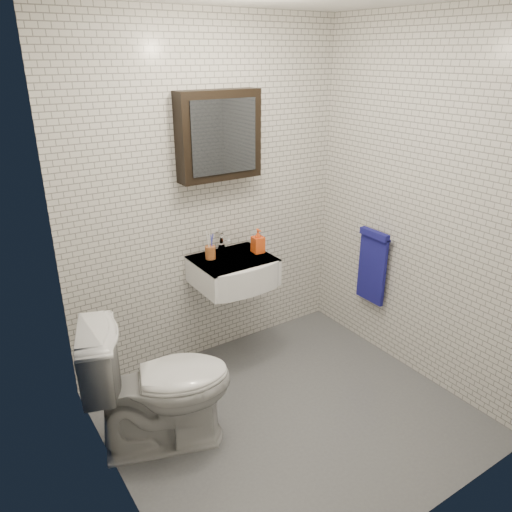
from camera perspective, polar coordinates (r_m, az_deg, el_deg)
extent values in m
cube|color=#51545A|center=(3.46, 3.77, -17.68)|extent=(2.20, 2.00, 0.01)
cube|color=silver|center=(3.63, -5.32, 6.58)|extent=(2.20, 0.02, 2.50)
cube|color=silver|center=(2.20, 20.55, -5.66)|extent=(2.20, 0.02, 2.50)
cube|color=silver|center=(2.37, -17.22, -3.16)|extent=(0.02, 2.00, 2.50)
cube|color=silver|center=(3.58, 18.54, 5.28)|extent=(0.02, 2.00, 2.50)
cube|color=white|center=(3.64, -2.66, -1.69)|extent=(0.55, 0.45, 0.20)
cylinder|color=silver|center=(3.62, -2.85, -0.31)|extent=(0.31, 0.31, 0.02)
cylinder|color=silver|center=(3.62, -2.85, -0.19)|extent=(0.04, 0.04, 0.01)
cube|color=white|center=(3.60, -2.69, -0.31)|extent=(0.55, 0.45, 0.01)
cylinder|color=silver|center=(3.72, -4.00, 1.01)|extent=(0.06, 0.06, 0.06)
cylinder|color=silver|center=(3.70, -4.03, 1.87)|extent=(0.03, 0.03, 0.08)
cylinder|color=silver|center=(3.64, -3.57, 2.04)|extent=(0.02, 0.12, 0.02)
cube|color=silver|center=(3.71, -4.28, 2.80)|extent=(0.02, 0.09, 0.01)
cube|color=black|center=(3.50, -4.29, 13.56)|extent=(0.60, 0.14, 0.60)
cube|color=#3F444C|center=(3.44, -3.64, 13.41)|extent=(0.49, 0.01, 0.49)
cylinder|color=silver|center=(3.86, 13.62, 2.30)|extent=(0.02, 0.30, 0.02)
cylinder|color=silver|center=(3.95, 12.48, 2.89)|extent=(0.04, 0.02, 0.02)
cylinder|color=silver|center=(3.79, 15.23, 1.78)|extent=(0.04, 0.02, 0.02)
cube|color=navy|center=(3.95, 13.12, -1.43)|extent=(0.03, 0.26, 0.54)
cube|color=navy|center=(3.84, 13.39, 2.44)|extent=(0.05, 0.26, 0.05)
cylinder|color=#A05428|center=(3.59, -5.24, 0.41)|extent=(0.09, 0.09, 0.09)
cylinder|color=white|center=(3.55, -5.40, 1.23)|extent=(0.02, 0.03, 0.18)
cylinder|color=#3C41C3|center=(3.57, -5.05, 1.18)|extent=(0.01, 0.02, 0.16)
cylinder|color=white|center=(3.57, -5.45, 1.44)|extent=(0.02, 0.03, 0.19)
cylinder|color=#3C41C3|center=(3.58, -5.11, 1.35)|extent=(0.02, 0.04, 0.17)
imported|color=orange|center=(3.67, 0.22, 1.75)|extent=(0.09, 0.09, 0.18)
imported|color=silver|center=(3.07, -10.93, -14.14)|extent=(0.94, 0.72, 0.85)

